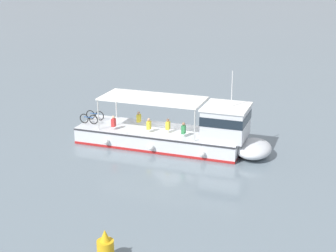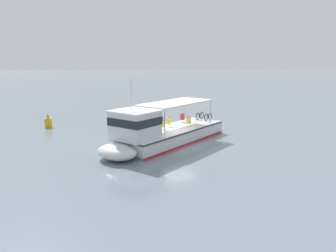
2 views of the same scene
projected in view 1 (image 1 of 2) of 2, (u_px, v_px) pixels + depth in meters
ground_plane at (174, 141)px, 34.05m from camera, size 400.00×400.00×0.00m
ferry_main at (183, 133)px, 32.41m from camera, size 11.34×11.00×5.32m
channel_buoy at (105, 248)px, 20.37m from camera, size 0.70×0.70×1.40m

